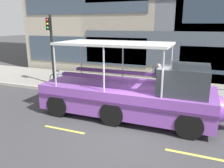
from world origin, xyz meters
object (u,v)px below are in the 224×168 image
Objects in this scene: traffic_light_pole at (51,44)px; pedestrian_mid_left at (158,75)px; duck_tour_boat at (137,94)px; pedestrian_near_bow at (202,81)px; leaned_bicycle at (61,80)px.

traffic_light_pole is 2.68× the size of pedestrian_mid_left.
duck_tour_boat is 5.56× the size of pedestrian_near_bow.
traffic_light_pole is 7.15m from duck_tour_boat.
leaned_bicycle is at bearing -178.57° from pedestrian_near_bow.
leaned_bicycle is 1.07× the size of pedestrian_mid_left.
duck_tour_boat reaches higher than pedestrian_near_bow.
traffic_light_pole is at bearing -171.71° from pedestrian_mid_left.
pedestrian_mid_left reaches higher than leaned_bicycle.
pedestrian_mid_left is at bearing 161.63° from pedestrian_near_bow.
duck_tour_boat is 3.74m from pedestrian_mid_left.
leaned_bicycle is 8.36m from pedestrian_near_bow.
duck_tour_boat is at bearing -93.33° from pedestrian_mid_left.
traffic_light_pole is at bearing 156.41° from duck_tour_boat.
pedestrian_near_bow is (8.34, 0.21, 0.62)m from leaned_bicycle.
pedestrian_near_bow is (2.56, 2.95, 0.12)m from duck_tour_boat.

